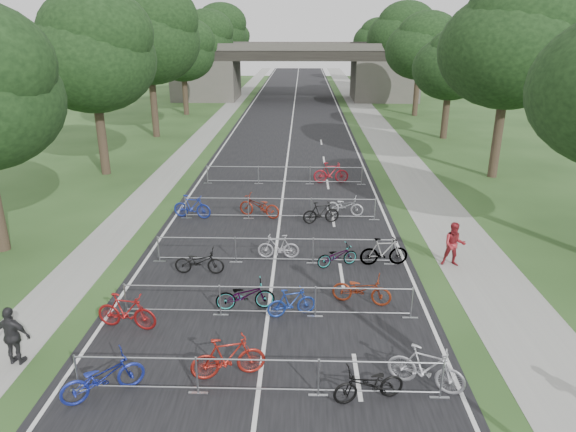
{
  "coord_description": "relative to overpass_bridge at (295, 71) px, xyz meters",
  "views": [
    {
      "loc": [
        1.08,
        -3.47,
        8.79
      ],
      "look_at": [
        0.47,
        17.45,
        1.1
      ],
      "focal_mm": 32.0,
      "sensor_mm": 36.0,
      "label": 1
    }
  ],
  "objects": [
    {
      "name": "bike_8",
      "position": [
        -3.89,
        -57.93,
        -2.98
      ],
      "size": [
        2.15,
        1.75,
        1.1
      ],
      "primitive_type": "imported",
      "rotation": [
        0.0,
        0.0,
        2.14
      ],
      "color": "navy",
      "rests_on": "ground"
    },
    {
      "name": "tree_left_3",
      "position": [
        -11.39,
        -13.07,
        2.96
      ],
      "size": [
        6.72,
        6.72,
        10.25
      ],
      "color": "#33261C",
      "rests_on": "ground"
    },
    {
      "name": "tree_right_3",
      "position": [
        13.11,
        -13.07,
        3.39
      ],
      "size": [
        7.17,
        7.17,
        10.93
      ],
      "color": "#33261C",
      "rests_on": "ground"
    },
    {
      "name": "tree_left_4",
      "position": [
        -11.39,
        -1.07,
        3.77
      ],
      "size": [
        7.56,
        7.56,
        11.53
      ],
      "color": "#33261C",
      "rests_on": "ground"
    },
    {
      "name": "bike_18",
      "position": [
        2.47,
        -50.21,
        -3.09
      ],
      "size": [
        1.78,
        1.15,
        0.88
      ],
      "primitive_type": "imported",
      "rotation": [
        0.0,
        0.0,
        1.94
      ],
      "color": "#9EA0A6",
      "rests_on": "ground"
    },
    {
      "name": "bike_22",
      "position": [
        1.99,
        -45.5,
        -3.0
      ],
      "size": [
        1.83,
        0.87,
        1.06
      ],
      "primitive_type": "imported",
      "rotation": [
        0.0,
        0.0,
        1.79
      ],
      "color": "black",
      "rests_on": "ground"
    },
    {
      "name": "bike_11",
      "position": [
        4.3,
        -57.41,
        -2.93
      ],
      "size": [
        2.06,
        1.33,
        1.2
      ],
      "primitive_type": "imported",
      "rotation": [
        0.0,
        0.0,
        1.15
      ],
      "color": "#A5A5AC",
      "rests_on": "ground"
    },
    {
      "name": "lane_markings",
      "position": [
        0.0,
        -15.0,
        -3.53
      ],
      "size": [
        0.12,
        140.0,
        0.0
      ],
      "primitive_type": "cube",
      "color": "silver",
      "rests_on": "ground"
    },
    {
      "name": "tree_left_1",
      "position": [
        -11.39,
        -37.07,
        3.77
      ],
      "size": [
        7.56,
        7.56,
        11.53
      ],
      "color": "#33261C",
      "rests_on": "ground"
    },
    {
      "name": "overpass_bridge",
      "position": [
        0.0,
        0.0,
        0.0
      ],
      "size": [
        31.0,
        8.0,
        7.05
      ],
      "color": "#4F4D46",
      "rests_on": "ground"
    },
    {
      "name": "tree_left_6",
      "position": [
        -11.39,
        22.93,
        2.96
      ],
      "size": [
        6.72,
        6.72,
        10.25
      ],
      "color": "#33261C",
      "rests_on": "ground"
    },
    {
      "name": "road",
      "position": [
        0.0,
        -15.0,
        -3.53
      ],
      "size": [
        11.0,
        140.0,
        0.01
      ],
      "primitive_type": "cube",
      "color": "black",
      "rests_on": "ground"
    },
    {
      "name": "bike_14",
      "position": [
        0.77,
        -53.95,
        -3.05
      ],
      "size": [
        1.69,
        0.91,
        0.98
      ],
      "primitive_type": "imported",
      "rotation": [
        0.0,
        0.0,
        1.87
      ],
      "color": "navy",
      "rests_on": "ground"
    },
    {
      "name": "bike_13",
      "position": [
        -0.77,
        -53.58,
        -3.02
      ],
      "size": [
        2.03,
        0.96,
        1.02
      ],
      "primitive_type": "imported",
      "rotation": [
        0.0,
        0.0,
        1.72
      ],
      "color": "#9EA0A6",
      "rests_on": "ground"
    },
    {
      "name": "bike_16",
      "position": [
        -2.78,
        -51.0,
        -3.04
      ],
      "size": [
        1.89,
        0.68,
        0.99
      ],
      "primitive_type": "imported",
      "rotation": [
        0.0,
        0.0,
        1.56
      ],
      "color": "black",
      "rests_on": "ground"
    },
    {
      "name": "bike_21",
      "position": [
        -1.02,
        -44.76,
        -2.97
      ],
      "size": [
        2.28,
        1.47,
        1.13
      ],
      "primitive_type": "imported",
      "rotation": [
        0.0,
        0.0,
        4.35
      ],
      "color": "maroon",
      "rests_on": "ground"
    },
    {
      "name": "tree_left_2",
      "position": [
        -11.39,
        -25.07,
        4.58
      ],
      "size": [
        8.4,
        8.4,
        12.81
      ],
      "color": "#33261C",
      "rests_on": "ground"
    },
    {
      "name": "tree_left_5",
      "position": [
        -11.39,
        10.93,
        4.58
      ],
      "size": [
        8.4,
        8.4,
        12.81
      ],
      "color": "#33261C",
      "rests_on": "ground"
    },
    {
      "name": "sidewalk_right",
      "position": [
        8.0,
        -15.0,
        -3.53
      ],
      "size": [
        3.0,
        140.0,
        0.01
      ],
      "primitive_type": "cube",
      "color": "gray",
      "rests_on": "ground"
    },
    {
      "name": "bike_12",
      "position": [
        -4.3,
        -54.84,
        -2.95
      ],
      "size": [
        2.02,
        0.89,
        1.18
      ],
      "primitive_type": "imported",
      "rotation": [
        0.0,
        0.0,
        1.39
      ],
      "color": "maroon",
      "rests_on": "ground"
    },
    {
      "name": "bike_20",
      "position": [
        -4.3,
        -44.96,
        -2.95
      ],
      "size": [
        2.0,
        0.91,
        1.16
      ],
      "primitive_type": "imported",
      "rotation": [
        0.0,
        0.0,
        1.37
      ],
      "color": "navy",
      "rests_on": "ground"
    },
    {
      "name": "pedestrian_c",
      "position": [
        -6.8,
        -56.68,
        -2.66
      ],
      "size": [
        1.06,
        0.55,
        1.74
      ],
      "primitive_type": "imported",
      "rotation": [
        0.0,
        0.0,
        3.02
      ],
      "color": "#242426",
      "rests_on": "ground"
    },
    {
      "name": "pedestrian_b",
      "position": [
        7.0,
        -50.02,
        -2.65
      ],
      "size": [
        0.94,
        0.77,
        1.77
      ],
      "primitive_type": "imported",
      "rotation": [
        0.0,
        0.0,
        -0.12
      ],
      "color": "maroon",
      "rests_on": "ground"
    },
    {
      "name": "barrier_row_6",
      "position": [
        0.0,
        -39.0,
        -2.99
      ],
      "size": [
        9.7,
        0.08,
        1.1
      ],
      "color": "#9EA0A6",
      "rests_on": "ground"
    },
    {
      "name": "tree_right_4",
      "position": [
        13.11,
        -1.07,
        4.37
      ],
      "size": [
        8.18,
        8.18,
        12.47
      ],
      "color": "#33261C",
      "rests_on": "ground"
    },
    {
      "name": "barrier_row_3",
      "position": [
        0.0,
        -54.0,
        -2.99
      ],
      "size": [
        9.7,
        0.08,
        1.1
      ],
      "color": "#9EA0A6",
      "rests_on": "ground"
    },
    {
      "name": "tree_right_2",
      "position": [
        13.11,
        -25.07,
        2.41
      ],
      "size": [
        6.16,
        6.16,
        9.39
      ],
      "color": "#33261C",
      "rests_on": "ground"
    },
    {
      "name": "bike_27",
      "position": [
        2.8,
        -38.7,
        -2.9
      ],
      "size": [
        2.13,
        0.72,
        1.26
      ],
      "primitive_type": "imported",
      "rotation": [
        0.0,
        0.0,
        1.63
      ],
      "color": "maroon",
      "rests_on": "ground"
    },
    {
      "name": "tree_right_5",
      "position": [
        13.11,
        10.93,
        2.41
      ],
      "size": [
        6.16,
        6.16,
        9.39
      ],
      "color": "#33261C",
      "rests_on": "ground"
    },
    {
      "name": "bike_10",
      "position": [
        2.78,
        -57.95,
        -3.05
      ],
      "size": [
        1.95,
        1.09,
        0.97
      ],
      "primitive_type": "imported",
      "rotation": [
        0.0,
        0.0,
        4.97
      ],
      "color": "black",
      "rests_on": "ground"
    },
    {
      "name": "tree_right_6",
      "position": [
        13.11,
        22.93,
        3.39
      ],
      "size": [
        7.17,
        7.17,
        10.93
      ],
      "color": "#33261C",
      "rests_on": "ground"
    },
    {
      "name": "barrier_row_4",
      "position": [
        0.0,
        -50.0,
        -2.99
      ],
      "size": [
        9.7,
        0.08,
        1.1
      ],
      "color": "#9EA0A6",
      "rests_on": "ground"
    },
    {
      "name": "bike_19",
      "position": [
        4.3,
        -50.05,
        -2.97
      ],
      "size": [
        1.93,
        0.69,
        1.13
      ],
      "primitive_type": "imported",
      "rotation": [
        0.0,
        0.0,
        1.66
      ],
      "color": "#9EA0A6",
      "rests_on": "ground"
    },
    {
      "name": "sidewalk_left",
      "position": [
        -7.5,
        -15.0,
        -3.53
      ],
      "size": [
        2.0,
        140.0,
        0.01
      ],
      "primitive_type": "cube",
      "color": "gray",
      "rests_on": "ground"
    },
    {
      "name": "barrier_row_5",
      "position": [
        0.0,
        -45.0,
        -2.99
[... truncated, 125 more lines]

